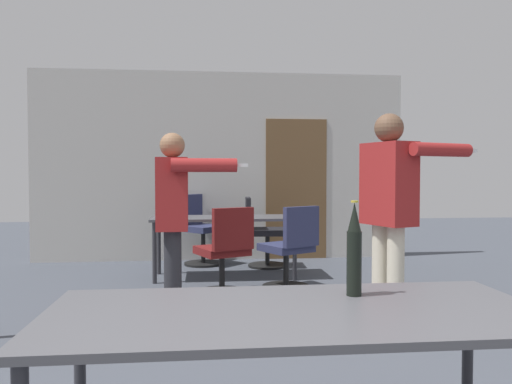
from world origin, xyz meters
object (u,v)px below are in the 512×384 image
at_px(office_chair_near_pushed, 225,254).
at_px(office_chair_far_right, 262,234).
at_px(beer_bottle, 354,251).
at_px(person_far_watching, 174,208).
at_px(office_chair_side_rolled, 199,231).
at_px(person_center_tall, 390,199).
at_px(office_chair_far_left, 290,251).

bearing_deg(office_chair_near_pushed, office_chair_far_right, 46.36).
bearing_deg(beer_bottle, person_far_watching, 111.29).
distance_m(office_chair_far_right, office_chair_side_rolled, 0.88).
bearing_deg(office_chair_far_right, person_far_watching, -20.91).
bearing_deg(person_center_tall, person_far_watching, -124.40).
distance_m(person_center_tall, office_chair_side_rolled, 3.47).
height_order(person_center_tall, office_chair_far_right, person_center_tall).
height_order(office_chair_far_right, office_chair_far_left, office_chair_far_right).
height_order(office_chair_side_rolled, beer_bottle, beer_bottle).
height_order(office_chair_side_rolled, office_chair_near_pushed, office_chair_side_rolled).
bearing_deg(office_chair_far_left, person_center_tall, -96.77).
height_order(office_chair_far_right, office_chair_side_rolled, office_chair_side_rolled).
xyz_separation_m(person_center_tall, office_chair_near_pushed, (-1.27, 1.22, -0.62)).
xyz_separation_m(office_chair_far_right, office_chair_near_pushed, (-0.55, -1.55, -0.02)).
distance_m(person_far_watching, office_chair_far_right, 2.58).
distance_m(person_far_watching, office_chair_near_pushed, 1.04).
relative_size(person_far_watching, beer_bottle, 3.98).
distance_m(office_chair_far_right, office_chair_near_pushed, 1.64).
relative_size(office_chair_side_rolled, office_chair_far_left, 1.06).
bearing_deg(office_chair_near_pushed, person_center_tall, -67.76).
bearing_deg(person_far_watching, beer_bottle, 19.85).
distance_m(person_center_tall, person_far_watching, 1.80).
height_order(office_chair_near_pushed, office_chair_far_left, office_chair_near_pushed).
distance_m(person_center_tall, beer_bottle, 2.02).
bearing_deg(office_chair_near_pushed, person_far_watching, -144.98).
height_order(office_chair_near_pushed, beer_bottle, beer_bottle).
bearing_deg(office_chair_far_left, office_chair_side_rolled, 92.51).
bearing_deg(beer_bottle, office_chair_far_right, 88.33).
bearing_deg(office_chair_far_right, person_center_tall, 17.35).
relative_size(person_far_watching, office_chair_side_rolled, 1.66).
bearing_deg(office_chair_side_rolled, office_chair_near_pushed, 53.51).
relative_size(office_chair_near_pushed, office_chair_far_left, 1.01).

